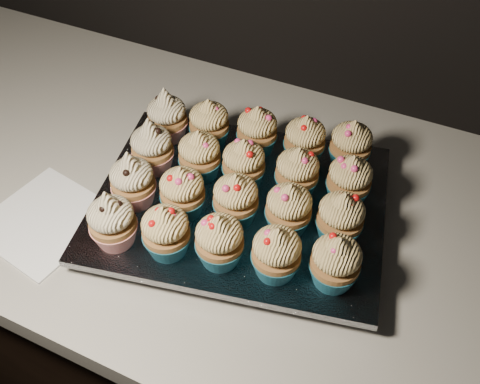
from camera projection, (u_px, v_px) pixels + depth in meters
The scene contains 25 objects.
cabinet at pixel (321, 376), 1.11m from camera, with size 2.40×0.60×0.86m, color black.
worktop at pixel (355, 243), 0.78m from camera, with size 2.44×0.64×0.04m, color beige.
napkin at pixel (45, 220), 0.78m from camera, with size 0.16×0.16×0.00m, color white.
baking_tray at pixel (240, 210), 0.78m from camera, with size 0.38×0.29×0.02m, color black.
foil_lining at pixel (240, 202), 0.77m from camera, with size 0.41×0.32×0.01m, color silver.
cupcake_0 at pixel (112, 220), 0.69m from camera, with size 0.06×0.06×0.10m.
cupcake_1 at pixel (166, 231), 0.68m from camera, with size 0.06×0.06×0.08m.
cupcake_2 at pixel (220, 240), 0.67m from camera, with size 0.06×0.06×0.08m.
cupcake_3 at pixel (276, 253), 0.66m from camera, with size 0.06×0.06×0.08m.
cupcake_4 at pixel (336, 262), 0.65m from camera, with size 0.06×0.06×0.08m.
cupcake_5 at pixel (133, 181), 0.74m from camera, with size 0.06×0.06×0.10m.
cupcake_6 at pixel (182, 192), 0.73m from camera, with size 0.06×0.06×0.08m.
cupcake_7 at pixel (236, 199), 0.72m from camera, with size 0.06×0.06×0.08m.
cupcake_8 at pixel (289, 209), 0.71m from camera, with size 0.06×0.06×0.08m.
cupcake_9 at pixel (340, 218), 0.69m from camera, with size 0.06×0.06×0.08m.
cupcake_10 at pixel (152, 147), 0.79m from camera, with size 0.06×0.06×0.10m.
cupcake_11 at pixel (200, 155), 0.78m from camera, with size 0.06×0.06×0.08m.
cupcake_12 at pixel (244, 164), 0.76m from camera, with size 0.06×0.06×0.08m.
cupcake_13 at pixel (297, 172), 0.75m from camera, with size 0.06×0.06×0.08m.
cupcake_14 at pixel (349, 180), 0.74m from camera, with size 0.06×0.06×0.08m.
cupcake_15 at pixel (167, 116), 0.83m from camera, with size 0.06×0.06×0.10m.
cupcake_16 at pixel (209, 124), 0.83m from camera, with size 0.06×0.06×0.08m.
cupcake_17 at pixel (257, 131), 0.81m from camera, with size 0.06×0.06×0.08m.
cupcake_18 at pixel (305, 140), 0.80m from camera, with size 0.06×0.06×0.08m.
cupcake_19 at pixel (351, 145), 0.79m from camera, with size 0.06×0.06×0.08m.
Camera 1 is at (0.05, 1.19, 1.50)m, focal length 40.00 mm.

